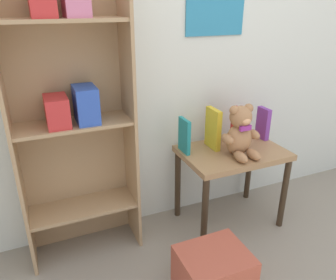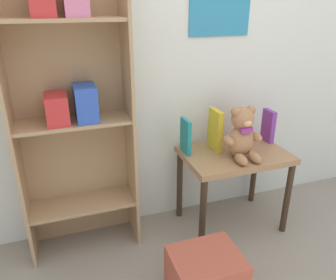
{
  "view_description": "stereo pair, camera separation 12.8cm",
  "coord_description": "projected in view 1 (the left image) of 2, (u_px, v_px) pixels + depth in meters",
  "views": [
    {
      "loc": [
        -1.05,
        -0.38,
        1.4
      ],
      "look_at": [
        -0.36,
        1.24,
        0.66
      ],
      "focal_mm": 35.0,
      "sensor_mm": 36.0,
      "label": 1
    },
    {
      "loc": [
        -0.93,
        -0.43,
        1.4
      ],
      "look_at": [
        -0.36,
        1.24,
        0.66
      ],
      "focal_mm": 35.0,
      "sensor_mm": 36.0,
      "label": 2
    }
  ],
  "objects": [
    {
      "name": "wall_back",
      "position": [
        206.0,
        28.0,
        2.02
      ],
      "size": [
        4.8,
        0.07,
        2.5
      ],
      "color": "silver",
      "rests_on": "ground_plane"
    },
    {
      "name": "bookshelf_side",
      "position": [
        70.0,
        106.0,
        1.72
      ],
      "size": [
        0.63,
        0.26,
        1.62
      ],
      "color": "tan",
      "rests_on": "ground_plane"
    },
    {
      "name": "display_table",
      "position": [
        232.0,
        162.0,
        2.11
      ],
      "size": [
        0.65,
        0.44,
        0.53
      ],
      "color": "#9E754C",
      "rests_on": "ground_plane"
    },
    {
      "name": "teddy_bear",
      "position": [
        240.0,
        133.0,
        1.96
      ],
      "size": [
        0.24,
        0.22,
        0.32
      ],
      "color": "#A8754C",
      "rests_on": "display_table"
    },
    {
      "name": "book_standing_teal",
      "position": [
        184.0,
        136.0,
        2.01
      ],
      "size": [
        0.02,
        0.13,
        0.22
      ],
      "primitive_type": "cube",
      "rotation": [
        0.0,
        0.0,
        0.01
      ],
      "color": "teal",
      "rests_on": "display_table"
    },
    {
      "name": "book_standing_yellow",
      "position": [
        213.0,
        129.0,
        2.07
      ],
      "size": [
        0.04,
        0.15,
        0.26
      ],
      "primitive_type": "cube",
      "rotation": [
        0.0,
        0.0,
        -0.01
      ],
      "color": "gold",
      "rests_on": "display_table"
    },
    {
      "name": "book_standing_red",
      "position": [
        238.0,
        126.0,
        2.15
      ],
      "size": [
        0.04,
        0.12,
        0.24
      ],
      "primitive_type": "cube",
      "rotation": [
        0.0,
        0.0,
        0.01
      ],
      "color": "red",
      "rests_on": "display_table"
    },
    {
      "name": "book_standing_purple",
      "position": [
        263.0,
        123.0,
        2.22
      ],
      "size": [
        0.03,
        0.11,
        0.22
      ],
      "primitive_type": "cube",
      "rotation": [
        0.0,
        0.0,
        0.01
      ],
      "color": "purple",
      "rests_on": "display_table"
    },
    {
      "name": "storage_bin",
      "position": [
        213.0,
        277.0,
        1.62
      ],
      "size": [
        0.34,
        0.28,
        0.29
      ],
      "color": "#AD4C38",
      "rests_on": "ground_plane"
    }
  ]
}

